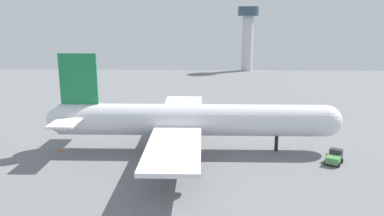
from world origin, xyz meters
name	(u,v)px	position (x,y,z in m)	size (l,w,h in m)	color
ground_plane	(192,150)	(0.00, 0.00, 0.00)	(234.16, 234.16, 0.00)	slate
cargo_airplane	(191,120)	(-0.16, 0.00, 6.21)	(58.54, 51.17, 19.42)	silver
baggage_tug	(323,113)	(34.27, 26.59, 1.08)	(4.07, 5.10, 2.19)	silver
pushback_tractor	(334,157)	(26.35, -6.52, 1.18)	(3.98, 4.46, 2.49)	#333338
safety_cone_nose	(327,154)	(26.34, -2.35, 0.33)	(0.46, 0.46, 0.66)	orange
safety_cone_tail	(60,150)	(-26.34, -1.69, 0.36)	(0.51, 0.51, 0.72)	orange
control_tower	(248,32)	(23.87, 116.72, 18.87)	(9.98, 9.98, 30.66)	silver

